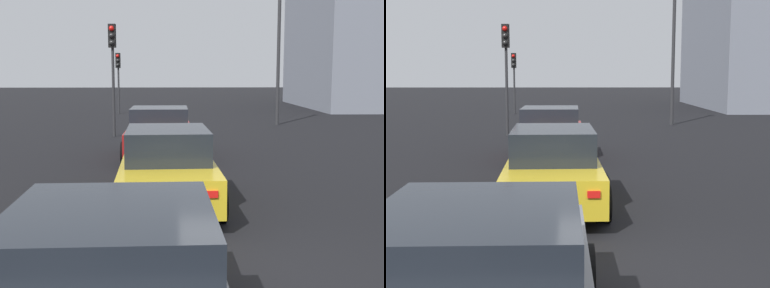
{
  "view_description": "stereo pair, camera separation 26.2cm",
  "coord_description": "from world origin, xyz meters",
  "views": [
    {
      "loc": [
        -5.9,
        1.32,
        2.55
      ],
      "look_at": [
        3.98,
        0.96,
        1.17
      ],
      "focal_mm": 48.24,
      "sensor_mm": 36.0,
      "label": 1
    },
    {
      "loc": [
        -5.9,
        1.06,
        2.55
      ],
      "look_at": [
        3.98,
        0.96,
        1.17
      ],
      "focal_mm": 48.24,
      "sensor_mm": 36.0,
      "label": 2
    }
  ],
  "objects": [
    {
      "name": "traffic_light_near_left",
      "position": [
        25.85,
        4.65,
        2.66
      ],
      "size": [
        0.32,
        0.29,
        3.69
      ],
      "rotation": [
        0.0,
        0.0,
        3.07
      ],
      "color": "#2D2D30",
      "rests_on": "ground_plane"
    },
    {
      "name": "car_red_right_lead",
      "position": [
        9.49,
        1.73,
        0.73
      ],
      "size": [
        4.06,
        2.1,
        1.51
      ],
      "rotation": [
        0.0,
        0.0,
        0.0
      ],
      "color": "maroon",
      "rests_on": "ground_plane"
    },
    {
      "name": "car_yellow_right_second",
      "position": [
        3.97,
        1.44,
        0.72
      ],
      "size": [
        4.58,
        2.07,
        1.49
      ],
      "rotation": [
        0.0,
        0.0,
        0.04
      ],
      "color": "gold",
      "rests_on": "ground_plane"
    },
    {
      "name": "street_lamp_kerbside",
      "position": [
        18.93,
        -3.73,
        3.99
      ],
      "size": [
        0.56,
        0.36,
        6.7
      ],
      "color": "#2D2D30",
      "rests_on": "ground_plane"
    },
    {
      "name": "traffic_light_near_right",
      "position": [
        14.5,
        3.67,
        3.14
      ],
      "size": [
        0.32,
        0.29,
        4.39
      ],
      "rotation": [
        0.0,
        0.0,
        3.07
      ],
      "color": "#2D2D30",
      "rests_on": "ground_plane"
    }
  ]
}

